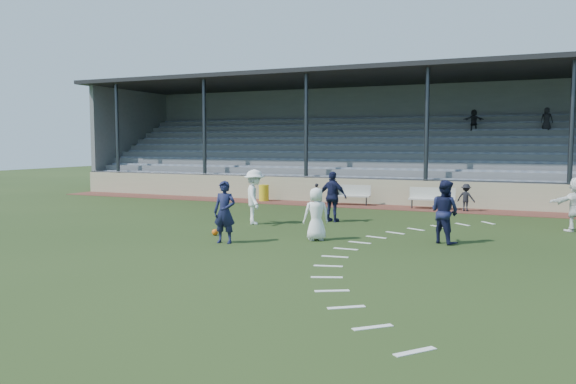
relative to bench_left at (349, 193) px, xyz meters
The scene contains 17 objects.
ground 10.72m from the bench_left, 87.85° to the right, with size 90.00×90.00×0.00m, color #233516.
cinder_track 0.73m from the bench_left, 26.11° to the right, with size 34.00×2.00×0.02m, color #5A2C24.
retaining_wall 0.94m from the bench_left, 64.85° to the left, with size 34.00×0.18×1.20m, color #B2AA88.
bench_left is the anchor object (origin of this frame).
bench_right 3.88m from the bench_left, ahead, with size 2.02×0.57×0.95m.
trash_bin 4.54m from the bench_left, behind, with size 0.51×0.51×0.81m, color yellow.
football 10.23m from the bench_left, 97.34° to the right, with size 0.20×0.20×0.20m, color orange.
player_white_lead 9.89m from the bench_left, 78.42° to the right, with size 0.79×0.51×1.61m, color white.
player_navy_lead 11.22m from the bench_left, 91.64° to the right, with size 0.67×0.44×1.85m, color #16193C.
player_navy_mid 10.32m from the bench_left, 56.95° to the right, with size 0.91×0.71×1.87m, color #16193C.
player_white_wing 7.52m from the bench_left, 99.76° to the right, with size 1.29×0.74×1.99m, color white.
player_navy_wing 5.81m from the bench_left, 78.70° to the right, with size 1.11×0.46×1.89m, color #16193C.
sub_left_near 1.56m from the bench_left, 168.70° to the right, with size 0.36×0.24×1.00m, color black.
sub_left_far 0.64m from the bench_left, 168.20° to the right, with size 0.67×0.28×1.14m, color black.
sub_right 5.37m from the bench_left, ahead, with size 0.76×0.44×1.18m, color black.
grandstand 5.81m from the bench_left, 85.84° to the left, with size 34.60×9.00×6.61m.
penalty_arc 11.63m from the bench_left, 67.08° to the right, with size 3.89×14.63×0.01m.
Camera 1 is at (7.55, -14.79, 2.95)m, focal length 35.00 mm.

